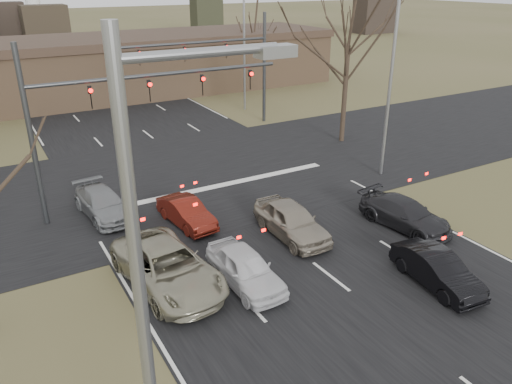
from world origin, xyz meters
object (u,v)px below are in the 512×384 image
(building, at_px, (117,66))
(car_white_sedan, at_px, (245,268))
(car_silver_suv, at_px, (168,267))
(car_red_ahead, at_px, (186,212))
(car_silver_ahead, at_px, (292,221))
(car_charcoal_sedan, at_px, (405,214))
(streetlight_right_far, at_px, (242,41))
(mast_arm_near, at_px, (106,105))
(mast_arm_far, at_px, (230,58))
(streetlight_right_near, at_px, (389,75))
(streetlight_left, at_px, (160,355))
(car_grey_ahead, at_px, (103,203))
(car_black_hatch, at_px, (437,270))

(building, distance_m, car_white_sedan, 34.22)
(building, xyz_separation_m, car_white_sedan, (-5.00, -33.79, -1.99))
(car_silver_suv, xyz_separation_m, car_red_ahead, (2.46, 4.17, -0.17))
(car_silver_ahead, bearing_deg, car_charcoal_sedan, -19.28)
(streetlight_right_far, distance_m, car_silver_ahead, 22.90)
(car_charcoal_sedan, bearing_deg, mast_arm_near, 134.20)
(mast_arm_far, distance_m, car_white_sedan, 21.36)
(building, height_order, car_white_sedan, building)
(mast_arm_near, relative_size, car_white_sedan, 3.07)
(mast_arm_far, height_order, car_silver_ahead, mast_arm_far)
(streetlight_right_near, xyz_separation_m, car_charcoal_sedan, (-3.46, -5.37, -4.95))
(mast_arm_near, height_order, streetlight_right_near, streetlight_right_near)
(mast_arm_far, distance_m, streetlight_left, 30.89)
(car_silver_ahead, bearing_deg, car_grey_ahead, 138.15)
(building, distance_m, car_red_ahead, 28.81)
(car_white_sedan, relative_size, car_grey_ahead, 0.92)
(building, height_order, car_silver_ahead, building)
(car_grey_ahead, distance_m, car_silver_ahead, 8.91)
(streetlight_right_near, bearing_deg, streetlight_left, -141.57)
(mast_arm_near, xyz_separation_m, car_silver_ahead, (5.73, -6.57, -4.33))
(building, relative_size, car_white_sedan, 10.74)
(streetlight_right_far, bearing_deg, streetlight_left, -120.34)
(car_silver_suv, bearing_deg, car_white_sedan, -34.38)
(streetlight_right_far, height_order, car_red_ahead, streetlight_right_far)
(mast_arm_near, bearing_deg, streetlight_left, -101.93)
(building, xyz_separation_m, streetlight_right_near, (6.82, -28.00, 2.92))
(streetlight_right_far, relative_size, car_white_sedan, 2.53)
(streetlight_left, xyz_separation_m, car_black_hatch, (11.82, 4.71, -4.96))
(car_grey_ahead, bearing_deg, car_silver_ahead, -48.72)
(streetlight_right_far, relative_size, car_silver_suv, 1.82)
(streetlight_right_near, bearing_deg, streetlight_right_far, 88.32)
(car_silver_suv, bearing_deg, building, 71.00)
(mast_arm_far, relative_size, car_red_ahead, 3.08)
(mast_arm_near, relative_size, car_charcoal_sedan, 2.76)
(streetlight_right_near, height_order, car_red_ahead, streetlight_right_near)
(car_white_sedan, height_order, car_charcoal_sedan, car_white_sedan)
(car_silver_ahead, bearing_deg, streetlight_right_far, 67.86)
(streetlight_right_far, relative_size, car_silver_ahead, 2.31)
(mast_arm_far, distance_m, car_red_ahead, 16.75)
(car_red_ahead, relative_size, car_silver_ahead, 0.83)
(streetlight_right_far, xyz_separation_m, car_white_sedan, (-12.32, -22.79, -4.91))
(car_charcoal_sedan, height_order, car_silver_ahead, car_silver_ahead)
(car_black_hatch, bearing_deg, streetlight_right_far, 82.82)
(streetlight_right_near, xyz_separation_m, car_silver_ahead, (-8.32, -3.57, -4.85))
(car_white_sedan, bearing_deg, car_charcoal_sedan, 1.27)
(streetlight_right_near, bearing_deg, car_charcoal_sedan, -122.75)
(building, height_order, streetlight_left, streetlight_left)
(mast_arm_far, distance_m, car_grey_ahead, 16.69)
(mast_arm_near, relative_size, streetlight_left, 1.21)
(car_white_sedan, height_order, car_red_ahead, car_white_sedan)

